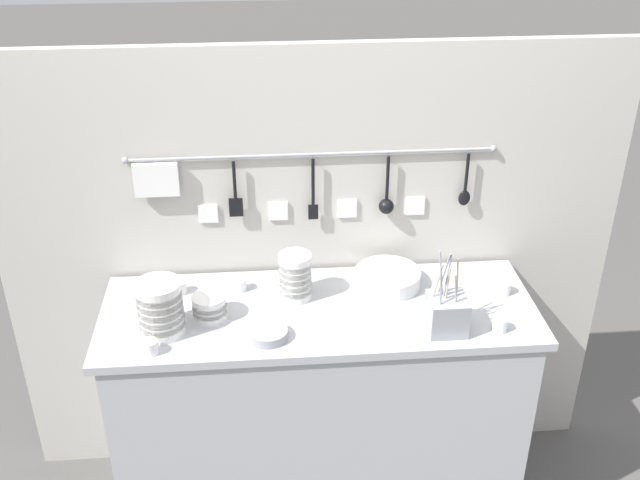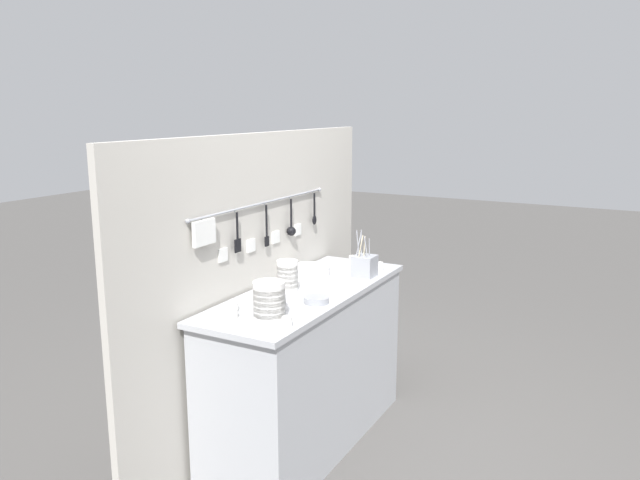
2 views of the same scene
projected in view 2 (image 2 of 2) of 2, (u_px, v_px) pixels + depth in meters
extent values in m
plane|color=#514F4C|center=(308.00, 441.00, 3.63)|extent=(20.00, 20.00, 0.00)
cube|color=#ADAFB5|center=(307.00, 292.00, 3.44)|extent=(1.52, 0.54, 0.03)
cube|color=#ADAFB5|center=(308.00, 370.00, 3.53)|extent=(1.46, 0.52, 0.89)
cube|color=#BCB7AD|center=(261.00, 288.00, 3.58)|extent=(2.32, 0.04, 1.77)
cylinder|color=#93969E|center=(264.00, 203.00, 3.46)|extent=(1.29, 0.01, 0.01)
sphere|color=#93969E|center=(188.00, 221.00, 2.91)|extent=(0.02, 0.02, 0.02)
sphere|color=#93969E|center=(319.00, 189.00, 4.02)|extent=(0.02, 0.02, 0.02)
cube|color=silver|center=(204.00, 233.00, 3.00)|extent=(0.16, 0.02, 0.12)
cylinder|color=#93969E|center=(202.00, 219.00, 2.99)|extent=(0.00, 0.01, 0.02)
cylinder|color=black|center=(237.00, 226.00, 3.24)|extent=(0.01, 0.01, 0.15)
cube|color=black|center=(238.00, 246.00, 3.26)|extent=(0.05, 0.01, 0.07)
cylinder|color=#93969E|center=(235.00, 211.00, 3.23)|extent=(0.01, 0.01, 0.02)
cylinder|color=black|center=(267.00, 221.00, 3.48)|extent=(0.01, 0.01, 0.18)
cube|color=black|center=(267.00, 241.00, 3.51)|extent=(0.04, 0.01, 0.06)
cylinder|color=#93969E|center=(265.00, 204.00, 3.47)|extent=(0.01, 0.01, 0.02)
cylinder|color=black|center=(291.00, 213.00, 3.71)|extent=(0.01, 0.01, 0.18)
sphere|color=black|center=(291.00, 231.00, 3.73)|extent=(0.06, 0.06, 0.06)
cylinder|color=#93969E|center=(289.00, 198.00, 3.70)|extent=(0.01, 0.01, 0.02)
cylinder|color=black|center=(314.00, 205.00, 3.96)|extent=(0.01, 0.01, 0.15)
ellipsoid|color=black|center=(314.00, 220.00, 3.98)|extent=(0.04, 0.02, 0.06)
cylinder|color=#93969E|center=(313.00, 192.00, 3.94)|extent=(0.00, 0.01, 0.02)
cube|color=white|center=(223.00, 255.00, 3.19)|extent=(0.07, 0.01, 0.07)
cube|color=white|center=(251.00, 245.00, 3.41)|extent=(0.07, 0.01, 0.07)
cube|color=white|center=(276.00, 237.00, 3.62)|extent=(0.07, 0.01, 0.07)
cube|color=white|center=(298.00, 230.00, 3.84)|extent=(0.07, 0.01, 0.07)
cylinder|color=white|center=(269.00, 316.00, 2.93)|extent=(0.15, 0.15, 0.05)
cylinder|color=white|center=(269.00, 310.00, 2.93)|extent=(0.15, 0.15, 0.05)
cylinder|color=white|center=(269.00, 304.00, 2.92)|extent=(0.15, 0.15, 0.05)
cylinder|color=white|center=(269.00, 299.00, 2.91)|extent=(0.15, 0.15, 0.05)
cylinder|color=white|center=(269.00, 293.00, 2.91)|extent=(0.15, 0.15, 0.05)
cylinder|color=white|center=(269.00, 287.00, 2.90)|extent=(0.15, 0.15, 0.05)
cylinder|color=white|center=(274.00, 305.00, 3.10)|extent=(0.12, 0.12, 0.04)
cylinder|color=white|center=(274.00, 301.00, 3.09)|extent=(0.12, 0.12, 0.04)
cylinder|color=white|center=(274.00, 297.00, 3.09)|extent=(0.12, 0.12, 0.04)
cylinder|color=white|center=(288.00, 287.00, 3.40)|extent=(0.11, 0.11, 0.05)
cylinder|color=white|center=(288.00, 283.00, 3.39)|extent=(0.11, 0.11, 0.05)
cylinder|color=white|center=(288.00, 278.00, 3.39)|extent=(0.11, 0.11, 0.05)
cylinder|color=white|center=(287.00, 274.00, 3.38)|extent=(0.11, 0.11, 0.05)
cylinder|color=white|center=(287.00, 269.00, 3.38)|extent=(0.11, 0.11, 0.05)
cylinder|color=white|center=(287.00, 265.00, 3.37)|extent=(0.11, 0.11, 0.05)
cylinder|color=white|center=(310.00, 275.00, 3.72)|extent=(0.24, 0.24, 0.01)
cylinder|color=white|center=(310.00, 274.00, 3.72)|extent=(0.24, 0.24, 0.01)
cylinder|color=white|center=(310.00, 272.00, 3.72)|extent=(0.24, 0.24, 0.01)
cylinder|color=white|center=(310.00, 271.00, 3.71)|extent=(0.24, 0.24, 0.01)
cylinder|color=white|center=(310.00, 269.00, 3.71)|extent=(0.24, 0.24, 0.01)
cylinder|color=white|center=(310.00, 268.00, 3.71)|extent=(0.24, 0.24, 0.01)
cylinder|color=white|center=(310.00, 267.00, 3.71)|extent=(0.24, 0.24, 0.01)
cylinder|color=#93969E|center=(316.00, 300.00, 3.20)|extent=(0.13, 0.13, 0.03)
cube|color=#93969E|center=(365.00, 266.00, 3.70)|extent=(0.13, 0.13, 0.12)
cylinder|color=#93969E|center=(361.00, 248.00, 3.68)|extent=(0.03, 0.02, 0.22)
cylinder|color=#C6B793|center=(364.00, 251.00, 3.68)|extent=(0.01, 0.01, 0.18)
cylinder|color=#93969E|center=(367.00, 252.00, 3.64)|extent=(0.01, 0.03, 0.19)
cylinder|color=#93969E|center=(358.00, 248.00, 3.68)|extent=(0.03, 0.02, 0.22)
cylinder|color=#93969E|center=(358.00, 248.00, 3.68)|extent=(0.04, 0.04, 0.22)
cylinder|color=#C6B793|center=(360.00, 251.00, 3.65)|extent=(0.03, 0.03, 0.19)
cylinder|color=#93969E|center=(369.00, 252.00, 3.69)|extent=(0.03, 0.01, 0.17)
cylinder|color=#C6B793|center=(361.00, 249.00, 3.73)|extent=(0.02, 0.01, 0.19)
cylinder|color=white|center=(233.00, 313.00, 2.97)|extent=(0.05, 0.05, 0.05)
cylinder|color=white|center=(258.00, 295.00, 3.26)|extent=(0.05, 0.05, 0.05)
cylinder|color=white|center=(379.00, 266.00, 3.85)|extent=(0.05, 0.05, 0.05)
cylinder|color=white|center=(287.00, 322.00, 2.86)|extent=(0.05, 0.05, 0.05)
cylinder|color=white|center=(353.00, 259.00, 4.02)|extent=(0.05, 0.05, 0.05)
cylinder|color=white|center=(233.00, 306.00, 3.07)|extent=(0.05, 0.05, 0.05)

